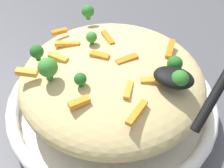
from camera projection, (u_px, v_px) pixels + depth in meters
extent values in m
plane|color=#4C4C51|center=(112.00, 115.00, 0.55)|extent=(2.40, 2.40, 0.00)
cylinder|color=white|center=(112.00, 110.00, 0.54)|extent=(0.32, 0.32, 0.03)
torus|color=white|center=(112.00, 101.00, 0.52)|extent=(0.35, 0.35, 0.02)
torus|color=black|center=(112.00, 100.00, 0.52)|extent=(0.34, 0.34, 0.00)
ellipsoid|color=#D1BA7A|center=(112.00, 81.00, 0.49)|extent=(0.29, 0.29, 0.09)
cube|color=orange|center=(59.00, 32.00, 0.51)|extent=(0.02, 0.02, 0.01)
cube|color=orange|center=(27.00, 72.00, 0.44)|extent=(0.03, 0.02, 0.01)
cube|color=orange|center=(153.00, 81.00, 0.43)|extent=(0.04, 0.02, 0.01)
cube|color=orange|center=(99.00, 56.00, 0.46)|extent=(0.03, 0.01, 0.01)
cube|color=orange|center=(108.00, 38.00, 0.50)|extent=(0.03, 0.03, 0.01)
cube|color=orange|center=(67.00, 44.00, 0.49)|extent=(0.04, 0.02, 0.01)
cube|color=orange|center=(127.00, 59.00, 0.46)|extent=(0.03, 0.03, 0.01)
cube|color=orange|center=(137.00, 112.00, 0.39)|extent=(0.02, 0.04, 0.01)
cube|color=orange|center=(79.00, 102.00, 0.40)|extent=(0.03, 0.03, 0.01)
cube|color=orange|center=(128.00, 90.00, 0.42)|extent=(0.01, 0.03, 0.01)
cube|color=orange|center=(170.00, 49.00, 0.48)|extent=(0.01, 0.04, 0.01)
cube|color=orange|center=(58.00, 58.00, 0.47)|extent=(0.03, 0.01, 0.01)
cylinder|color=#205B1C|center=(38.00, 58.00, 0.46)|extent=(0.01, 0.01, 0.01)
sphere|color=#236B23|center=(37.00, 52.00, 0.46)|extent=(0.02, 0.02, 0.02)
cylinder|color=#377928|center=(92.00, 42.00, 0.48)|extent=(0.01, 0.01, 0.01)
sphere|color=#3D8E33|center=(92.00, 37.00, 0.48)|extent=(0.02, 0.02, 0.02)
cylinder|color=#296820|center=(178.00, 87.00, 0.42)|extent=(0.01, 0.01, 0.01)
sphere|color=#2D7A28|center=(180.00, 79.00, 0.41)|extent=(0.03, 0.03, 0.03)
cylinder|color=#205B1C|center=(81.00, 84.00, 0.42)|extent=(0.01, 0.01, 0.01)
sphere|color=#236B23|center=(80.00, 79.00, 0.42)|extent=(0.02, 0.02, 0.02)
cylinder|color=#205B1C|center=(174.00, 70.00, 0.45)|extent=(0.01, 0.01, 0.01)
sphere|color=#236B23|center=(175.00, 64.00, 0.44)|extent=(0.02, 0.02, 0.02)
cylinder|color=#296820|center=(88.00, 17.00, 0.54)|extent=(0.01, 0.01, 0.01)
sphere|color=#2D7A28|center=(88.00, 11.00, 0.53)|extent=(0.02, 0.02, 0.02)
cylinder|color=#377928|center=(49.00, 76.00, 0.43)|extent=(0.01, 0.01, 0.01)
sphere|color=#3D8E33|center=(48.00, 67.00, 0.42)|extent=(0.03, 0.03, 0.03)
ellipsoid|color=black|center=(174.00, 78.00, 0.42)|extent=(0.06, 0.04, 0.02)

